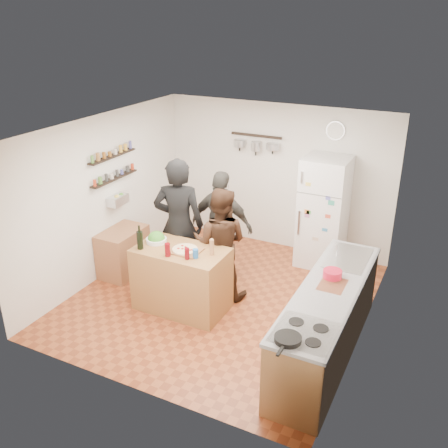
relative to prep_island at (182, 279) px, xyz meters
The scene contains 26 objects.
room_shell 1.21m from the prep_island, 65.06° to the left, with size 4.20×4.20×4.20m.
prep_island is the anchor object (origin of this frame).
pizza_board 0.47m from the prep_island, 14.04° to the right, with size 0.42×0.34×0.02m, color brown.
pizza 0.49m from the prep_island, 14.04° to the right, with size 0.34×0.34×0.02m, color #D1B58A.
salad_bowl 0.64m from the prep_island, behind, with size 0.29×0.29×0.06m, color silver.
wine_bottle 0.80m from the prep_island, 156.25° to the right, with size 0.08×0.08×0.25m, color black.
wine_glass_near 0.60m from the prep_island, 101.77° to the right, with size 0.07×0.07×0.18m, color #5F080D.
wine_glass_far 0.61m from the prep_island, 42.27° to the right, with size 0.06×0.06×0.15m, color #56070E.
pepper_mill 0.71m from the prep_island, ahead, with size 0.06×0.06×0.19m, color #9E6B42.
salt_canister 0.61m from the prep_island, 21.80° to the right, with size 0.08×0.08×0.12m, color #1C539A.
person_left 0.83m from the prep_island, 122.95° to the left, with size 0.73×0.48×2.01m, color black.
person_center 0.74m from the prep_island, 60.36° to the left, with size 0.81×0.63×1.66m, color black.
person_back 1.17m from the prep_island, 86.36° to the left, with size 1.00×0.42×1.71m, color #2D2C28.
counter_run 2.09m from the prep_island, ahead, with size 0.63×2.63×0.90m, color #9E7042.
stove_top 2.38m from the prep_island, 26.97° to the right, with size 0.60×0.62×0.02m, color white.
skillet 2.41m from the prep_island, 32.67° to the right, with size 0.27×0.27×0.05m, color black.
sink 2.26m from the prep_island, 19.52° to the left, with size 0.50×0.80×0.03m, color silver.
cutting_board 2.13m from the prep_island, ahead, with size 0.30×0.40×0.02m, color #955236.
red_bowl 2.10m from the prep_island, ahead, with size 0.23×0.23×0.09m, color red.
fridge 2.60m from the prep_island, 58.63° to the left, with size 0.70×0.68×1.80m, color white.
wall_clock 3.32m from the prep_island, 62.08° to the left, with size 0.30×0.30×0.03m, color silver.
spice_shelf_lower 1.97m from the prep_island, 157.53° to the left, with size 0.12×1.00×0.03m, color black.
spice_shelf_upper 2.18m from the prep_island, 157.53° to the left, with size 0.12×1.00×0.03m, color black.
produce_basket 1.79m from the prep_island, 157.13° to the left, with size 0.18×0.35×0.14m, color silver.
side_table 1.43m from the prep_island, 161.23° to the left, with size 0.50×0.80×0.73m, color #96633F.
pot_rack 2.86m from the prep_island, 89.18° to the left, with size 0.90×0.04×0.04m, color black.
Camera 1 is at (2.83, -5.57, 3.90)m, focal length 40.00 mm.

